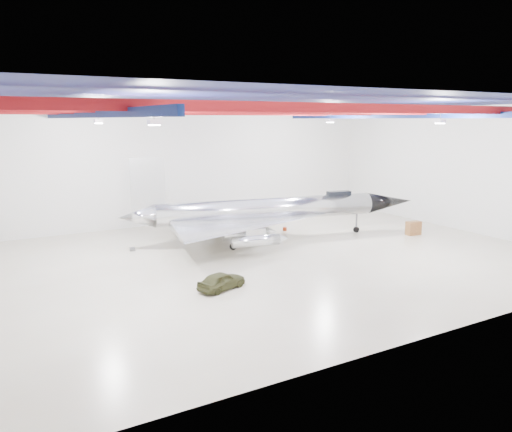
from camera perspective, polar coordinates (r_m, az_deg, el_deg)
floor at (r=35.98m, az=1.30°, el=-4.85°), size 40.00×40.00×0.00m
wall_back at (r=48.30m, az=-7.89°, el=5.76°), size 40.00×0.00×40.00m
wall_right at (r=48.26m, az=22.25°, el=5.04°), size 0.00×30.00×30.00m
ceiling at (r=34.64m, az=1.38°, el=12.94°), size 40.00×40.00×0.00m
ceiling_structure at (r=34.62m, az=1.38°, el=11.82°), size 39.50×29.50×1.08m
jet_aircraft at (r=40.99m, az=1.33°, el=0.43°), size 25.62×17.27×7.03m
jeep at (r=29.51m, az=-3.96°, el=-7.39°), size 3.36×2.18×1.06m
desk at (r=45.11m, az=17.55°, el=-1.33°), size 1.35×0.78×1.18m
toolbox_red at (r=41.52m, az=-2.29°, el=-2.49°), size 0.50×0.44×0.29m
engine_drum at (r=40.14m, az=-0.63°, el=-2.89°), size 0.54×0.54×0.38m
parts_bin at (r=43.72m, az=-1.76°, el=-1.73°), size 0.65×0.56×0.40m
crate_small at (r=39.04m, az=-13.95°, el=-3.70°), size 0.45×0.39×0.28m
tool_chest at (r=44.79m, az=3.30°, el=-1.48°), size 0.47×0.47×0.32m
spares_box at (r=44.89m, az=-6.27°, el=-1.47°), size 0.45×0.45×0.36m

